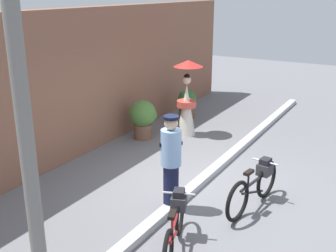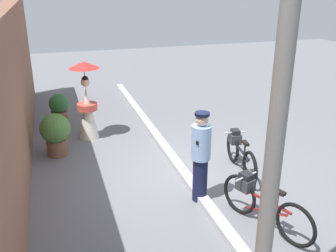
% 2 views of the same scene
% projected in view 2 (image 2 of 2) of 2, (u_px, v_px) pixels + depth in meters
% --- Properties ---
extents(ground_plane, '(30.00, 30.00, 0.00)m').
position_uv_depth(ground_plane, '(182.00, 174.00, 7.79)').
color(ground_plane, slate).
extents(building_wall, '(14.00, 0.40, 3.20)m').
position_uv_depth(building_wall, '(5.00, 116.00, 6.35)').
color(building_wall, brown).
rests_on(building_wall, ground_plane).
extents(sidewalk_curb, '(14.00, 0.20, 0.12)m').
position_uv_depth(sidewalk_curb, '(182.00, 171.00, 7.77)').
color(sidewalk_curb, '#B2B2B7').
rests_on(sidewalk_curb, ground_plane).
extents(bicycle_near_officer, '(1.69, 0.73, 0.79)m').
position_uv_depth(bicycle_near_officer, '(261.00, 203.00, 6.05)').
color(bicycle_near_officer, black).
rests_on(bicycle_near_officer, ground_plane).
extents(bicycle_far_side, '(1.72, 0.48, 0.78)m').
position_uv_depth(bicycle_far_side, '(240.00, 153.00, 7.81)').
color(bicycle_far_side, black).
rests_on(bicycle_far_side, ground_plane).
extents(person_officer, '(0.34, 0.34, 1.66)m').
position_uv_depth(person_officer, '(201.00, 155.00, 6.59)').
color(person_officer, '#141938').
rests_on(person_officer, ground_plane).
extents(person_with_parasol, '(0.73, 0.73, 1.91)m').
position_uv_depth(person_with_parasol, '(87.00, 102.00, 9.26)').
color(person_with_parasol, silver).
rests_on(person_with_parasol, ground_plane).
extents(potted_plant_by_door, '(0.54, 0.52, 0.83)m').
position_uv_depth(potted_plant_by_door, '(59.00, 108.00, 10.38)').
color(potted_plant_by_door, brown).
rests_on(potted_plant_by_door, ground_plane).
extents(potted_plant_small, '(0.69, 0.67, 0.98)m').
position_uv_depth(potted_plant_small, '(56.00, 132.00, 8.47)').
color(potted_plant_small, brown).
rests_on(potted_plant_small, ground_plane).
extents(utility_pole, '(0.18, 0.18, 4.80)m').
position_uv_depth(utility_pole, '(277.00, 127.00, 3.64)').
color(utility_pole, slate).
rests_on(utility_pole, ground_plane).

